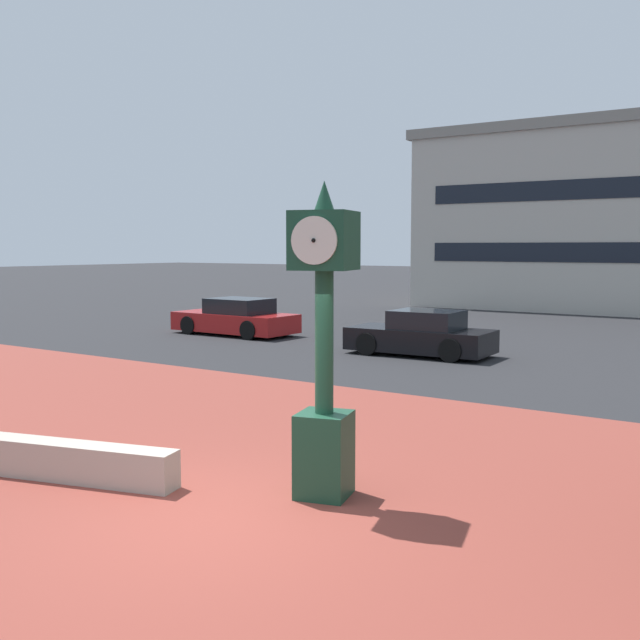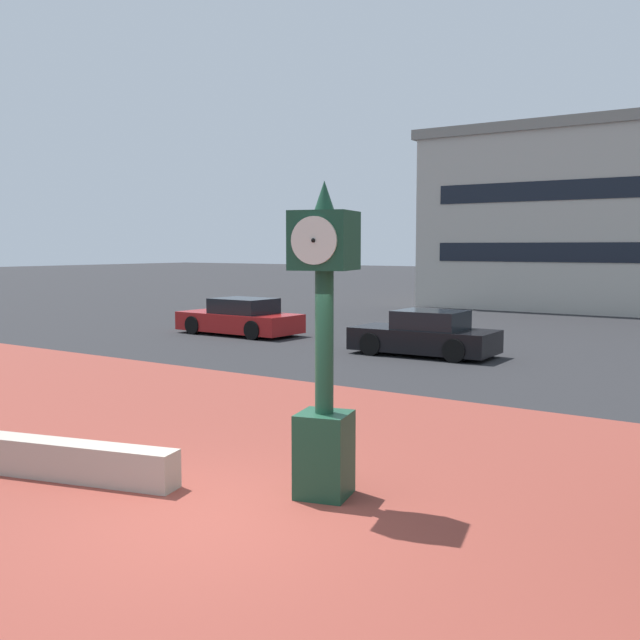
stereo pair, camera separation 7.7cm
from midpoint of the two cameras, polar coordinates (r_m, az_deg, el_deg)
ground_plane at (r=8.90m, az=-7.66°, el=-14.59°), size 200.00×200.00×0.00m
plaza_brick_paving at (r=10.20m, az=-0.80°, el=-11.85°), size 44.00×11.54×0.01m
planter_wall at (r=10.60m, az=-18.47°, el=-10.08°), size 3.19×1.23×0.50m
street_clock at (r=9.08m, az=0.57°, el=-2.20°), size 0.86×0.88×3.84m
car_street_near at (r=21.38m, az=8.11°, el=-1.16°), size 4.13×1.96×1.28m
car_street_mid at (r=26.34m, az=-6.00°, el=0.13°), size 4.50×2.00×1.28m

